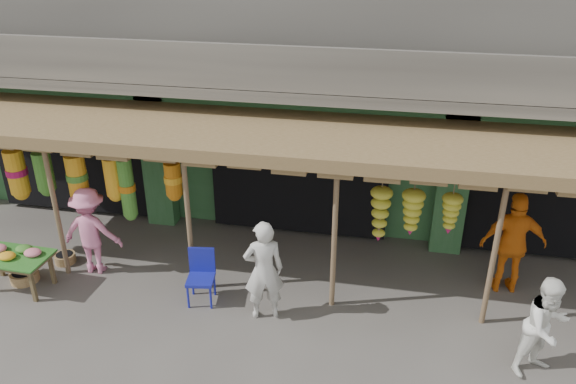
% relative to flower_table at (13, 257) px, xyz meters
% --- Properties ---
extents(ground, '(80.00, 80.00, 0.00)m').
position_rel_flower_table_xyz_m(ground, '(4.60, 0.80, -0.64)').
color(ground, '#514C47').
rests_on(ground, ground).
extents(building, '(16.40, 6.80, 7.00)m').
position_rel_flower_table_xyz_m(building, '(4.60, 5.67, 2.73)').
color(building, gray).
rests_on(building, ground).
extents(awning, '(14.00, 2.70, 2.79)m').
position_rel_flower_table_xyz_m(awning, '(4.43, 1.59, 1.93)').
color(awning, brown).
rests_on(awning, ground).
extents(flower_table, '(1.35, 0.83, 0.80)m').
position_rel_flower_table_xyz_m(flower_table, '(0.00, 0.00, 0.00)').
color(flower_table, brown).
rests_on(flower_table, ground).
extents(blue_chair, '(0.52, 0.53, 0.95)m').
position_rel_flower_table_xyz_m(blue_chair, '(3.36, 0.33, -0.11)').
color(blue_chair, '#191FA3').
rests_on(blue_chair, ground).
extents(basket_mid, '(0.51, 0.51, 0.19)m').
position_rel_flower_table_xyz_m(basket_mid, '(-0.03, 0.20, -0.54)').
color(basket_mid, olive).
rests_on(basket_mid, ground).
extents(basket_right, '(0.48, 0.48, 0.18)m').
position_rel_flower_table_xyz_m(basket_right, '(0.36, 0.91, -0.55)').
color(basket_right, '#996E47').
rests_on(basket_right, ground).
extents(person_front, '(0.76, 0.62, 1.79)m').
position_rel_flower_table_xyz_m(person_front, '(4.53, 0.08, 0.25)').
color(person_front, silver).
rests_on(person_front, ground).
extents(person_right, '(0.98, 0.93, 1.59)m').
position_rel_flower_table_xyz_m(person_right, '(8.77, -0.39, 0.15)').
color(person_right, white).
rests_on(person_right, ground).
extents(person_vendor, '(1.17, 0.60, 1.91)m').
position_rel_flower_table_xyz_m(person_vendor, '(8.60, 1.64, 0.31)').
color(person_vendor, orange).
rests_on(person_vendor, ground).
extents(person_shopper, '(1.13, 0.69, 1.70)m').
position_rel_flower_table_xyz_m(person_shopper, '(1.10, 0.79, 0.21)').
color(person_shopper, pink).
rests_on(person_shopper, ground).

